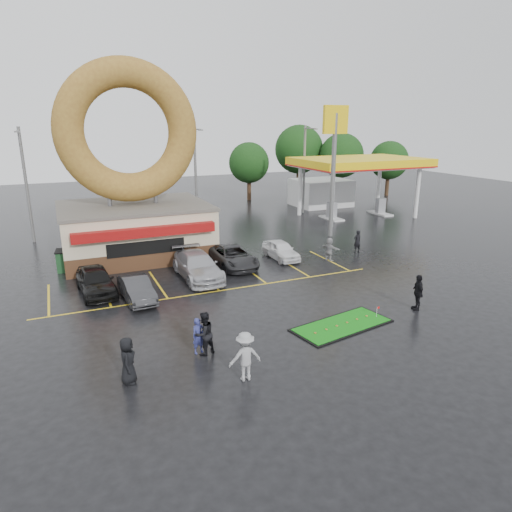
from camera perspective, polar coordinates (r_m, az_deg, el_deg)
name	(u,v)px	position (r m, az deg, el deg)	size (l,w,h in m)	color
ground	(242,313)	(23.41, -1.80, -7.08)	(120.00, 120.00, 0.00)	black
donut_shop	(133,194)	(33.62, -15.16, 7.54)	(10.20, 8.70, 13.50)	#472B19
gas_station	(342,177)	(49.85, 10.68, 9.67)	(12.30, 13.65, 5.90)	silver
shell_sign	(334,147)	(38.26, 9.76, 13.27)	(2.20, 0.36, 10.60)	slate
streetlight_left	(26,183)	(40.15, -26.81, 8.18)	(0.40, 2.21, 9.00)	slate
streetlight_mid	(196,173)	(42.81, -7.53, 10.19)	(0.40, 2.21, 9.00)	slate
streetlight_right	(305,167)	(48.45, 6.09, 10.95)	(0.40, 2.21, 9.00)	slate
tree_far_a	(342,156)	(60.54, 10.65, 12.23)	(5.60, 5.60, 8.00)	#332114
tree_far_b	(389,160)	(62.61, 16.30, 11.40)	(4.90, 4.90, 7.00)	#332114
tree_far_c	(299,149)	(61.80, 5.39, 13.12)	(6.30, 6.30, 9.00)	#332114
tree_far_d	(249,163)	(56.59, -0.88, 11.57)	(4.90, 4.90, 7.00)	#332114
car_black	(96,281)	(27.14, -19.40, -2.94)	(1.81, 4.49, 1.53)	black
car_dgrey	(137,289)	(25.55, -14.69, -4.02)	(1.36, 3.89, 1.28)	#2F2F31
car_silver	(198,266)	(28.37, -7.31, -1.24)	(2.20, 5.40, 1.57)	#ADADB3
car_grey	(233,256)	(30.51, -2.95, -0.04)	(2.31, 5.01, 1.39)	#2A2A2C
car_white	(281,250)	(32.22, 3.12, 0.76)	(1.52, 3.79, 1.29)	white
person_blue	(199,336)	(19.42, -7.20, -9.87)	(0.56, 0.37, 1.55)	navy
person_blackjkt	(204,334)	(19.21, -6.50, -9.61)	(0.91, 0.71, 1.87)	black
person_hoodie	(245,356)	(17.34, -1.37, -12.43)	(1.24, 0.72, 1.93)	gray
person_bystander	(128,361)	(17.82, -15.74, -12.47)	(0.89, 0.58, 1.82)	black
person_cameraman	(418,292)	(24.87, 19.57, -4.29)	(1.10, 0.46, 1.88)	black
person_walker_near	(329,249)	(32.17, 9.16, 0.85)	(1.50, 0.48, 1.62)	gray
person_walker_far	(357,241)	(34.57, 12.54, 1.81)	(0.61, 0.40, 1.68)	black
dumpster	(72,260)	(32.08, -22.00, -0.50)	(1.80, 1.20, 1.30)	#1C4924
putting_green	(342,325)	(22.32, 10.69, -8.49)	(5.24, 2.99, 0.62)	black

